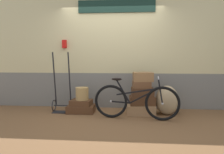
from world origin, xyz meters
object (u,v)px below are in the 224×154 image
object	(u,v)px
suitcase_3	(142,100)
burlap_sack	(167,100)
suitcase_6	(143,77)
suitcase_4	(142,92)
wicker_basket	(82,94)
suitcase_1	(81,103)
suitcase_5	(142,84)
bicycle	(136,102)
suitcase_0	(81,109)
suitcase_2	(141,109)
luggage_trolley	(62,97)

from	to	relation	value
suitcase_3	burlap_sack	world-z (taller)	burlap_sack
suitcase_3	suitcase_6	bearing A→B (deg)	49.46
suitcase_4	wicker_basket	bearing A→B (deg)	174.42
suitcase_1	suitcase_5	bearing A→B (deg)	5.82
burlap_sack	suitcase_6	bearing A→B (deg)	178.51
wicker_basket	bicycle	size ratio (longest dim) A/B	0.17
suitcase_0	suitcase_2	xyz separation A→B (m)	(1.38, 0.00, 0.02)
suitcase_1	suitcase_4	distance (m)	1.42
suitcase_4	bicycle	bearing A→B (deg)	-116.43
suitcase_0	suitcase_2	world-z (taller)	suitcase_2
suitcase_5	burlap_sack	size ratio (longest dim) A/B	0.60
suitcase_3	luggage_trolley	world-z (taller)	luggage_trolley
luggage_trolley	bicycle	xyz separation A→B (m)	(1.71, -0.47, 0.04)
luggage_trolley	suitcase_3	bearing A→B (deg)	-1.78
suitcase_2	luggage_trolley	xyz separation A→B (m)	(-1.84, 0.06, 0.23)
suitcase_3	suitcase_4	world-z (taller)	suitcase_4
suitcase_6	bicycle	distance (m)	0.66
suitcase_4	suitcase_2	bearing A→B (deg)	137.93
suitcase_6	bicycle	world-z (taller)	suitcase_6
suitcase_2	suitcase_5	size ratio (longest dim) A/B	1.62
suitcase_6	wicker_basket	distance (m)	1.44
bicycle	suitcase_3	bearing A→B (deg)	69.69
suitcase_4	wicker_basket	distance (m)	1.38
wicker_basket	suitcase_0	bearing A→B (deg)	177.96
suitcase_5	suitcase_6	xyz separation A→B (m)	(0.03, 0.03, 0.17)
suitcase_6	wicker_basket	bearing A→B (deg)	174.60
suitcase_1	wicker_basket	bearing A→B (deg)	9.69
suitcase_1	suitcase_6	bearing A→B (deg)	6.93
suitcase_2	suitcase_3	bearing A→B (deg)	-0.14
suitcase_6	suitcase_1	bearing A→B (deg)	174.64
suitcase_2	suitcase_5	xyz separation A→B (m)	(0.00, -0.01, 0.56)
suitcase_1	bicycle	xyz separation A→B (m)	(1.24, -0.41, 0.13)
suitcase_6	burlap_sack	bearing A→B (deg)	-7.72
suitcase_4	luggage_trolley	distance (m)	1.88
suitcase_5	wicker_basket	bearing A→B (deg)	173.41
suitcase_5	bicycle	distance (m)	0.52
suitcase_5	suitcase_6	distance (m)	0.18
suitcase_2	wicker_basket	size ratio (longest dim) A/B	2.12
suitcase_1	bicycle	bearing A→B (deg)	-12.21
suitcase_4	burlap_sack	world-z (taller)	burlap_sack
luggage_trolley	bicycle	world-z (taller)	luggage_trolley
suitcase_5	wicker_basket	size ratio (longest dim) A/B	1.31
suitcase_4	bicycle	world-z (taller)	bicycle
suitcase_2	burlap_sack	distance (m)	0.61
suitcase_2	suitcase_5	distance (m)	0.56
suitcase_2	suitcase_4	world-z (taller)	suitcase_4
suitcase_5	burlap_sack	bearing A→B (deg)	-4.94
suitcase_0	luggage_trolley	distance (m)	0.53
suitcase_6	bicycle	size ratio (longest dim) A/B	0.24
burlap_sack	suitcase_1	bearing A→B (deg)	-179.78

